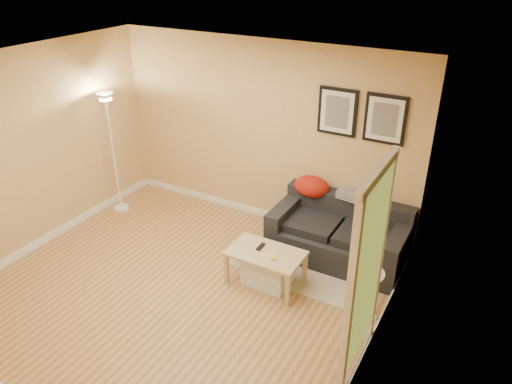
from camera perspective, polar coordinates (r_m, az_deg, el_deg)
floor at (r=5.94m, az=-8.84°, el=-11.16°), size 4.50×4.50×0.00m
ceiling at (r=4.80m, az=-11.08°, el=14.01°), size 4.50×4.50×0.00m
wall_back at (r=6.76m, az=0.70°, el=6.83°), size 4.50×0.00×4.50m
wall_front at (r=4.14m, az=-27.40°, el=-11.02°), size 4.50×0.00×4.50m
wall_left at (r=6.79m, az=-24.96°, el=4.29°), size 0.00×4.00×4.00m
wall_right at (r=4.35m, az=14.32°, el=-6.56°), size 0.00×4.00×4.00m
baseboard_back at (r=7.29m, az=0.60°, el=-2.45°), size 4.50×0.02×0.10m
baseboard_left at (r=7.31m, az=-23.02°, el=-4.75°), size 0.02×4.00×0.10m
baseboard_right at (r=5.14m, az=12.54°, el=-18.22°), size 0.02×4.00×0.10m
sofa at (r=6.29m, az=9.71°, el=-4.69°), size 1.70×0.90×0.75m
red_throw at (r=6.49m, az=6.54°, el=0.63°), size 0.48×0.36×0.28m
plaid_throw at (r=6.34m, az=11.57°, el=-0.38°), size 0.45×0.32×0.10m
framed_print_left at (r=6.16m, az=9.58°, el=9.31°), size 0.50×0.04×0.60m
framed_print_right at (r=6.00m, az=14.98°, el=8.27°), size 0.50×0.04×0.60m
area_rug at (r=6.13m, az=6.26°, el=-9.50°), size 1.25×0.85×0.01m
green_runner at (r=6.30m, az=0.43°, el=-8.20°), size 0.70×0.50×0.01m
coffee_table at (r=5.83m, az=1.14°, el=-8.89°), size 0.94×0.64×0.44m
remote_control at (r=5.78m, az=0.56°, el=-6.45°), size 0.05×0.16×0.02m
tape_roll at (r=5.58m, az=2.01°, el=-7.78°), size 0.07×0.07×0.03m
storage_bin at (r=5.86m, az=1.39°, el=-9.30°), size 0.56×0.41×0.35m
side_table at (r=5.47m, az=12.62°, el=-11.57°), size 0.38×0.38×0.58m
book_stack at (r=5.29m, az=13.23°, el=-8.79°), size 0.17×0.23×0.07m
floor_lamp at (r=7.42m, az=-16.40°, el=3.99°), size 0.24×0.24×1.83m
doorway at (r=4.40m, az=12.71°, el=-10.35°), size 0.12×1.01×2.13m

